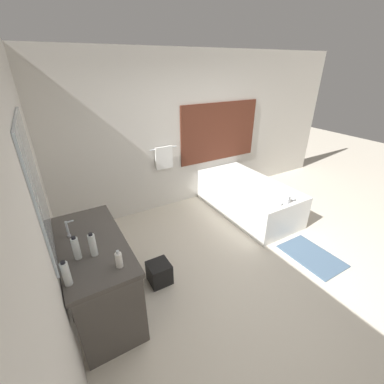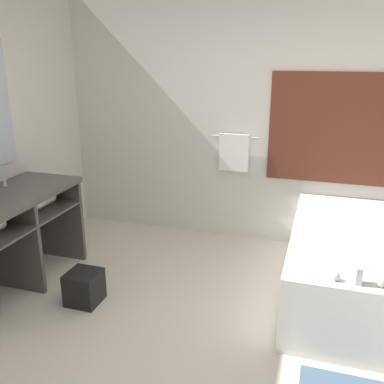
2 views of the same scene
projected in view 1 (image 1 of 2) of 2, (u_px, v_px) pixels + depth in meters
name	position (u px, v px, depth m)	size (l,w,h in m)	color
ground_plane	(256.00, 270.00, 3.42)	(16.00, 16.00, 0.00)	beige
wall_back_with_blinds	(178.00, 134.00, 4.55)	(7.40, 0.13, 2.70)	silver
wall_left_with_mirror	(40.00, 239.00, 1.82)	(0.08, 7.40, 2.70)	silver
vanity_counter	(94.00, 258.00, 2.69)	(0.63, 1.37, 0.87)	#4C4742
sink_faucet	(68.00, 229.00, 2.60)	(0.09, 0.04, 0.18)	silver
bathtub	(248.00, 196.00, 4.65)	(0.97, 1.89, 0.70)	white
water_bottle_1	(66.00, 274.00, 2.03)	(0.06, 0.06, 0.24)	silver
water_bottle_2	(93.00, 245.00, 2.34)	(0.06, 0.06, 0.24)	silver
water_bottle_3	(76.00, 248.00, 2.30)	(0.06, 0.06, 0.24)	silver
soap_dispenser	(119.00, 260.00, 2.22)	(0.06, 0.06, 0.17)	white
waste_bin	(159.00, 273.00, 3.19)	(0.26, 0.26, 0.28)	black
bath_mat	(312.00, 256.00, 3.66)	(0.54, 0.82, 0.02)	slate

